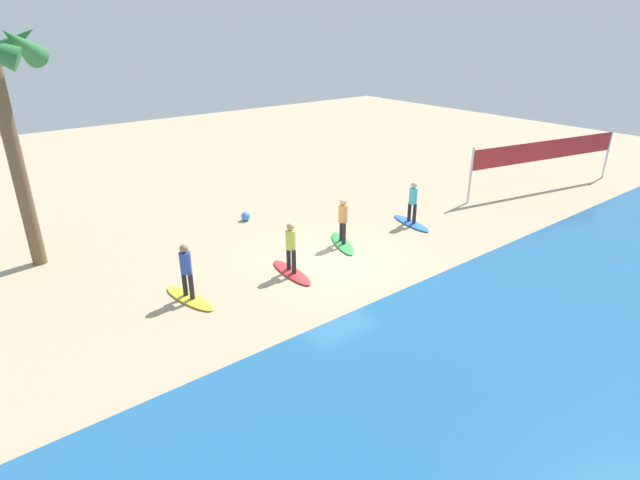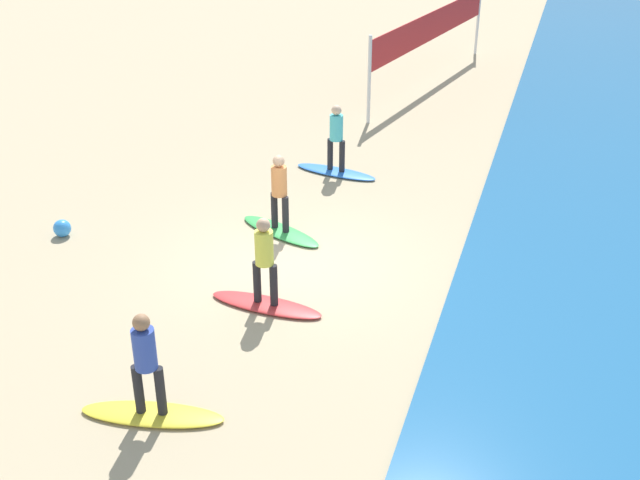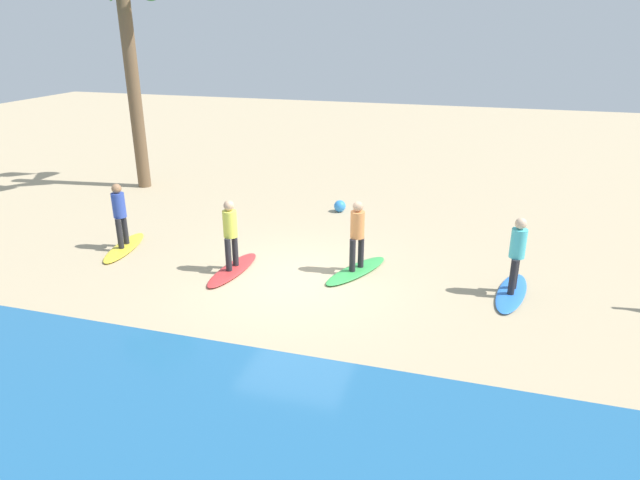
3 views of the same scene
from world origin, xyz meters
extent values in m
plane|color=tan|center=(0.00, 0.00, 0.00)|extent=(60.00, 60.00, 0.00)
ellipsoid|color=blue|center=(-4.61, -0.57, 0.04)|extent=(0.91, 2.17, 0.09)
cylinder|color=#232328|center=(-4.58, -0.41, 0.48)|extent=(0.14, 0.14, 0.78)
cylinder|color=#232328|center=(-4.64, -0.72, 0.48)|extent=(0.14, 0.14, 0.78)
cylinder|color=#4CC6D1|center=(-4.61, -0.57, 1.18)|extent=(0.32, 0.32, 0.62)
sphere|color=beige|center=(-4.61, -0.57, 1.61)|extent=(0.24, 0.24, 0.24)
ellipsoid|color=green|center=(-1.17, -0.75, 0.04)|extent=(1.38, 2.14, 0.09)
cylinder|color=#232328|center=(-1.11, -0.60, 0.48)|extent=(0.14, 0.14, 0.78)
cylinder|color=#232328|center=(-1.24, -0.89, 0.48)|extent=(0.14, 0.14, 0.78)
cylinder|color=#E58C4C|center=(-1.17, -0.75, 1.18)|extent=(0.32, 0.32, 0.62)
sphere|color=tan|center=(-1.17, -0.75, 1.61)|extent=(0.24, 0.24, 0.24)
ellipsoid|color=red|center=(1.61, 0.01, 0.04)|extent=(0.72, 2.14, 0.09)
cylinder|color=#232328|center=(1.62, 0.17, 0.48)|extent=(0.14, 0.14, 0.78)
cylinder|color=#232328|center=(1.60, -0.15, 0.48)|extent=(0.14, 0.14, 0.78)
cylinder|color=#E0E04C|center=(1.61, 0.01, 1.18)|extent=(0.32, 0.32, 0.62)
sphere|color=tan|center=(1.61, 0.01, 1.61)|extent=(0.24, 0.24, 0.24)
ellipsoid|color=yellow|center=(4.87, -0.48, 0.04)|extent=(0.94, 2.17, 0.09)
cylinder|color=#232328|center=(4.84, -0.32, 0.48)|extent=(0.14, 0.14, 0.78)
cylinder|color=#232328|center=(4.90, -0.64, 0.48)|extent=(0.14, 0.14, 0.78)
cylinder|color=#334CAD|center=(4.87, -0.48, 1.18)|extent=(0.32, 0.32, 0.62)
sphere|color=#9E704C|center=(4.87, -0.48, 1.61)|extent=(0.24, 0.24, 0.24)
cylinder|color=brown|center=(7.70, -5.83, 3.27)|extent=(0.44, 0.44, 6.54)
sphere|color=#338CE5|center=(0.32, -4.99, 0.18)|extent=(0.36, 0.36, 0.36)
camera|label=1|loc=(9.83, 11.83, 7.32)|focal=28.43mm
camera|label=2|loc=(12.70, 4.53, 7.51)|focal=44.78mm
camera|label=3|loc=(-3.70, 10.87, 5.42)|focal=31.39mm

